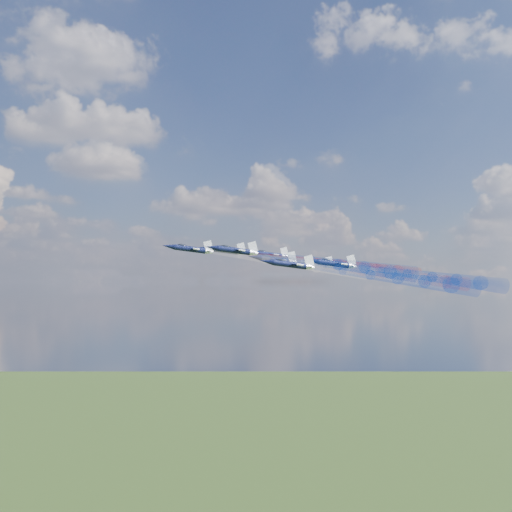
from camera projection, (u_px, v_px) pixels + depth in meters
name	position (u px, v px, depth m)	size (l,w,h in m)	color
jet_lead	(190.00, 249.00, 161.03)	(10.78, 13.47, 3.59)	black
trail_lead	(291.00, 262.00, 165.76)	(4.49, 42.08, 4.49)	white
jet_inner_left	(234.00, 250.00, 154.00)	(10.78, 13.47, 3.59)	black
trail_inner_left	(338.00, 264.00, 158.73)	(4.49, 42.08, 4.49)	blue
jet_inner_right	(225.00, 251.00, 175.12)	(10.78, 13.47, 3.59)	black
trail_inner_right	(317.00, 263.00, 179.85)	(4.49, 42.08, 4.49)	red
jet_outer_left	(290.00, 264.00, 146.07)	(10.78, 13.47, 3.59)	black
trail_outer_left	(398.00, 278.00, 150.80)	(4.49, 42.08, 4.49)	blue
jet_center_third	(275.00, 260.00, 165.07)	(10.78, 13.47, 3.59)	black
trail_center_third	(371.00, 272.00, 169.80)	(4.49, 42.08, 4.49)	white
jet_outer_right	(269.00, 255.00, 185.66)	(10.78, 13.47, 3.59)	black
trail_outer_right	(355.00, 266.00, 190.39)	(4.49, 42.08, 4.49)	red
jet_rear_left	(334.00, 264.00, 158.27)	(10.78, 13.47, 3.59)	black
trail_rear_left	(432.00, 277.00, 163.00)	(4.49, 42.08, 4.49)	blue
jet_rear_right	(314.00, 264.00, 178.28)	(10.78, 13.47, 3.59)	black
trail_rear_right	(402.00, 276.00, 183.01)	(4.49, 42.08, 4.49)	red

